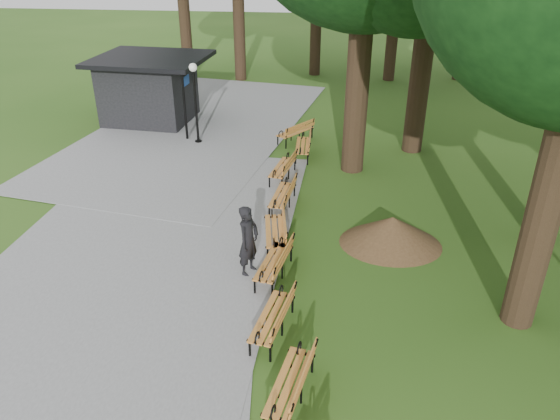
# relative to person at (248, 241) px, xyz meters

# --- Properties ---
(ground) EXTENTS (100.00, 100.00, 0.00)m
(ground) POSITION_rel_person_xyz_m (0.77, -3.32, -0.94)
(ground) COLOR #2E5618
(ground) RESTS_ON ground
(path) EXTENTS (12.00, 38.00, 0.06)m
(path) POSITION_rel_person_xyz_m (-3.23, -0.32, -0.91)
(path) COLOR gray
(path) RESTS_ON ground
(person) EXTENTS (0.68, 0.81, 1.88)m
(person) POSITION_rel_person_xyz_m (0.00, 0.00, 0.00)
(person) COLOR black
(person) RESTS_ON ground
(kiosk) EXTENTS (4.98, 4.43, 2.91)m
(kiosk) POSITION_rel_person_xyz_m (-6.34, 11.48, 0.51)
(kiosk) COLOR black
(kiosk) RESTS_ON ground
(lamp_post) EXTENTS (0.32, 0.32, 3.22)m
(lamp_post) POSITION_rel_person_xyz_m (-3.55, 8.95, 1.37)
(lamp_post) COLOR black
(lamp_post) RESTS_ON ground
(dirt_mound) EXTENTS (2.37, 2.37, 0.85)m
(dirt_mound) POSITION_rel_person_xyz_m (3.67, 1.81, -0.52)
(dirt_mound) COLOR #47301C
(dirt_mound) RESTS_ON ground
(bench_2) EXTENTS (1.00, 1.99, 0.88)m
(bench_2) POSITION_rel_person_xyz_m (1.41, -4.04, -0.50)
(bench_2) COLOR orange
(bench_2) RESTS_ON ground
(bench_3) EXTENTS (0.98, 1.99, 0.88)m
(bench_3) POSITION_rel_person_xyz_m (0.86, -2.23, -0.50)
(bench_3) COLOR orange
(bench_3) RESTS_ON ground
(bench_4) EXTENTS (0.97, 1.98, 0.88)m
(bench_4) POSITION_rel_person_xyz_m (0.64, -0.12, -0.50)
(bench_4) COLOR orange
(bench_4) RESTS_ON ground
(bench_5) EXTENTS (0.92, 1.98, 0.88)m
(bench_5) POSITION_rel_person_xyz_m (0.49, 1.42, -0.50)
(bench_5) COLOR orange
(bench_5) RESTS_ON ground
(bench_6) EXTENTS (0.84, 1.96, 0.88)m
(bench_6) POSITION_rel_person_xyz_m (0.46, 3.64, -0.50)
(bench_6) COLOR orange
(bench_6) RESTS_ON ground
(bench_7) EXTENTS (0.97, 1.98, 0.88)m
(bench_7) POSITION_rel_person_xyz_m (0.24, 5.77, -0.50)
(bench_7) COLOR orange
(bench_7) RESTS_ON ground
(bench_8) EXTENTS (0.69, 1.92, 0.88)m
(bench_8) POSITION_rel_person_xyz_m (0.78, 7.95, -0.50)
(bench_8) COLOR orange
(bench_8) RESTS_ON ground
(bench_9) EXTENTS (1.63, 1.92, 0.88)m
(bench_9) POSITION_rel_person_xyz_m (0.37, 9.49, -0.50)
(bench_9) COLOR orange
(bench_9) RESTS_ON ground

